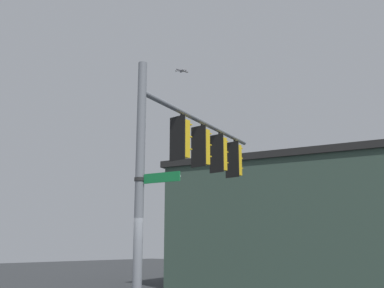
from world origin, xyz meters
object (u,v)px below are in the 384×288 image
traffic_light_mid_outer (220,154)px  bird_flying (182,71)px  traffic_light_mid_inner (203,147)px  traffic_light_nearest_pole (182,139)px  street_name_sign (152,178)px  traffic_light_arm_end (235,160)px

traffic_light_mid_outer → bird_flying: bearing=-127.2°
traffic_light_mid_inner → bird_flying: 2.90m
traffic_light_nearest_pole → bird_flying: 3.26m
bird_flying → traffic_light_mid_outer: bearing=52.8°
traffic_light_nearest_pole → street_name_sign: bearing=-69.0°
bird_flying → traffic_light_nearest_pole: bearing=-47.6°
traffic_light_nearest_pole → traffic_light_arm_end: (-0.67, 3.50, 0.00)m
traffic_light_mid_inner → traffic_light_mid_outer: (-0.22, 1.17, 0.00)m
traffic_light_mid_inner → street_name_sign: size_ratio=1.11×
traffic_light_arm_end → traffic_light_mid_outer: bearing=-79.1°
traffic_light_arm_end → traffic_light_nearest_pole: bearing=-79.1°
traffic_light_mid_inner → traffic_light_arm_end: (-0.45, 2.34, 0.00)m
traffic_light_mid_outer → traffic_light_mid_inner: bearing=-79.1°
traffic_light_nearest_pole → bird_flying: size_ratio=2.96×
traffic_light_mid_inner → street_name_sign: (0.91, -2.96, -1.35)m
traffic_light_arm_end → bird_flying: bearing=-103.9°
bird_flying → traffic_light_mid_inner: bearing=-9.3°
traffic_light_arm_end → street_name_sign: size_ratio=1.11×
traffic_light_mid_inner → traffic_light_arm_end: size_ratio=1.00×
traffic_light_nearest_pole → traffic_light_arm_end: size_ratio=1.00×
traffic_light_mid_inner → bird_flying: size_ratio=2.96×
street_name_sign → traffic_light_mid_inner: bearing=107.1°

